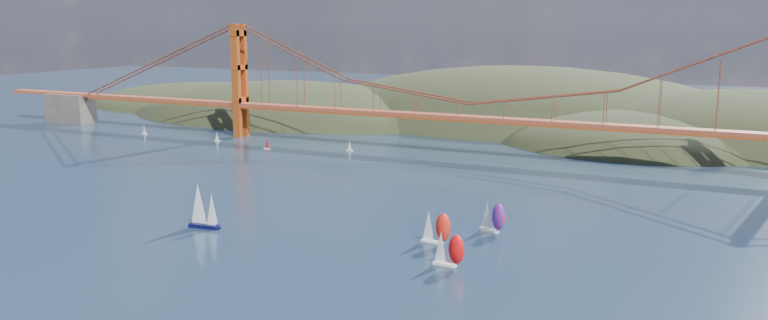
{
  "coord_description": "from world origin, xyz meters",
  "views": [
    {
      "loc": [
        104.54,
        -119.4,
        56.77
      ],
      "look_at": [
        2.54,
        90.0,
        13.13
      ],
      "focal_mm": 35.0,
      "sensor_mm": 36.0,
      "label": 1
    }
  ],
  "objects": [
    {
      "name": "sloop_navy",
      "position": [
        -28.55,
        39.08,
        6.14
      ],
      "size": [
        9.16,
        5.47,
        13.92
      ],
      "rotation": [
        0.0,
        0.0,
        0.1
      ],
      "color": "black",
      "rests_on": "ground"
    },
    {
      "name": "bridge",
      "position": [
        -1.75,
        180.0,
        32.23
      ],
      "size": [
        552.0,
        12.0,
        55.0
      ],
      "color": "#993F25",
      "rests_on": "ground"
    },
    {
      "name": "distant_boat_1",
      "position": [
        -120.79,
        161.68,
        2.41
      ],
      "size": [
        3.0,
        2.0,
        4.7
      ],
      "color": "silver",
      "rests_on": "ground"
    },
    {
      "name": "ground",
      "position": [
        0.0,
        0.0,
        0.0
      ],
      "size": [
        1200.0,
        1200.0,
        0.0
      ],
      "primitive_type": "plane",
      "color": "black",
      "rests_on": "ground"
    },
    {
      "name": "distant_boat_0",
      "position": [
        -168.14,
        163.71,
        2.41
      ],
      "size": [
        3.0,
        2.0,
        4.7
      ],
      "color": "silver",
      "rests_on": "ground"
    },
    {
      "name": "headlands",
      "position": [
        44.95,
        278.29,
        -12.46
      ],
      "size": [
        725.0,
        225.0,
        96.0
      ],
      "color": "black",
      "rests_on": "ground"
    },
    {
      "name": "racer_0",
      "position": [
        35.05,
        53.48,
        4.46
      ],
      "size": [
        8.31,
        3.66,
        9.43
      ],
      "rotation": [
        0.0,
        0.0,
        -0.1
      ],
      "color": "white",
      "rests_on": "ground"
    },
    {
      "name": "distant_boat_3",
      "position": [
        -50.99,
        165.27,
        2.41
      ],
      "size": [
        3.0,
        2.0,
        4.7
      ],
      "color": "silver",
      "rests_on": "ground"
    },
    {
      "name": "racer_1",
      "position": [
        44.57,
        37.92,
        4.26
      ],
      "size": [
        7.94,
        3.47,
        9.01
      ],
      "rotation": [
        0.0,
        0.0,
        -0.09
      ],
      "color": "white",
      "rests_on": "ground"
    },
    {
      "name": "racer_rwb",
      "position": [
        44.9,
        70.18,
        4.46
      ],
      "size": [
        8.43,
        5.87,
        9.45
      ],
      "rotation": [
        0.0,
        0.0,
        -0.42
      ],
      "color": "silver",
      "rests_on": "ground"
    },
    {
      "name": "distant_boat_2",
      "position": [
        -87.0,
        154.22,
        2.41
      ],
      "size": [
        3.0,
        2.0,
        4.7
      ],
      "color": "silver",
      "rests_on": "ground"
    }
  ]
}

